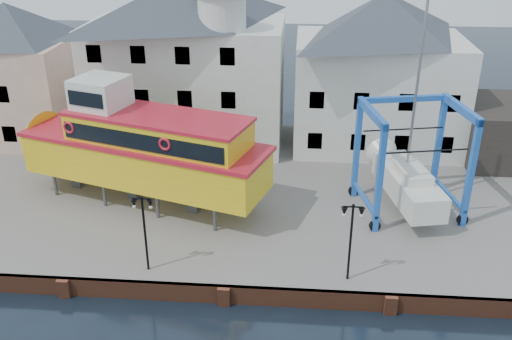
{
  "coord_description": "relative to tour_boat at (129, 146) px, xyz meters",
  "views": [
    {
      "loc": [
        3.37,
        -22.19,
        17.94
      ],
      "look_at": [
        1.0,
        7.0,
        4.0
      ],
      "focal_mm": 40.0,
      "sensor_mm": 36.0,
      "label": 1
    }
  ],
  "objects": [
    {
      "name": "ground",
      "position": [
        6.76,
        -8.56,
        -4.58
      ],
      "size": [
        140.0,
        140.0,
        0.0
      ],
      "primitive_type": "plane",
      "color": "black",
      "rests_on": "ground"
    },
    {
      "name": "building_white_right",
      "position": [
        15.76,
        10.44,
        2.02
      ],
      "size": [
        12.0,
        8.0,
        11.2
      ],
      "color": "white",
      "rests_on": "hardstanding"
    },
    {
      "name": "quay_wall",
      "position": [
        6.76,
        -8.46,
        -4.08
      ],
      "size": [
        44.0,
        0.47,
        1.0
      ],
      "color": "brown",
      "rests_on": "ground"
    },
    {
      "name": "tour_boat",
      "position": [
        0.0,
        0.0,
        0.0
      ],
      "size": [
        17.86,
        9.34,
        7.59
      ],
      "rotation": [
        0.0,
        0.0,
        -0.32
      ],
      "color": "#59595E",
      "rests_on": "hardstanding"
    },
    {
      "name": "building_white_main",
      "position": [
        1.89,
        9.83,
        2.76
      ],
      "size": [
        14.0,
        8.3,
        14.0
      ],
      "color": "white",
      "rests_on": "hardstanding"
    },
    {
      "name": "lamp_post_left",
      "position": [
        2.76,
        -7.36,
        -0.41
      ],
      "size": [
        1.12,
        0.32,
        4.2
      ],
      "color": "black",
      "rests_on": "hardstanding"
    },
    {
      "name": "travel_lift",
      "position": [
        16.51,
        0.67,
        -1.49
      ],
      "size": [
        6.65,
        8.54,
        12.51
      ],
      "rotation": [
        0.0,
        0.0,
        0.21
      ],
      "color": "#1E4EA1",
      "rests_on": "hardstanding"
    },
    {
      "name": "hardstanding",
      "position": [
        6.76,
        2.44,
        -4.08
      ],
      "size": [
        44.0,
        22.0,
        1.0
      ],
      "primitive_type": "cube",
      "color": "slate",
      "rests_on": "ground"
    },
    {
      "name": "building_pink",
      "position": [
        -11.24,
        9.44,
        1.57
      ],
      "size": [
        8.0,
        7.0,
        10.3
      ],
      "color": "#C39B93",
      "rests_on": "hardstanding"
    },
    {
      "name": "lamp_post_right",
      "position": [
        12.76,
        -7.36,
        -0.41
      ],
      "size": [
        1.12,
        0.32,
        4.2
      ],
      "color": "black",
      "rests_on": "hardstanding"
    }
  ]
}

